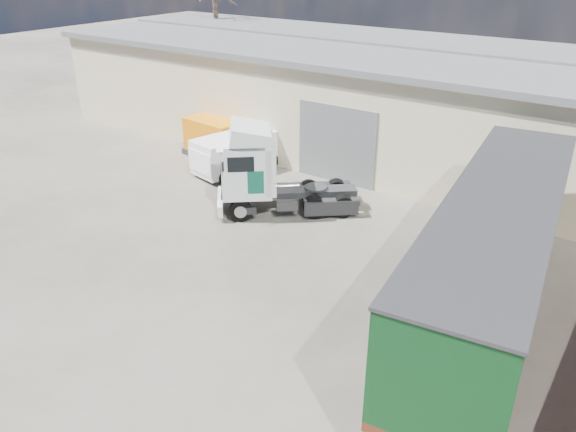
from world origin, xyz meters
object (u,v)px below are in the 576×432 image
Objects in this scene: tractor_unit at (264,175)px; orange_skip at (215,140)px; box_trailer at (495,249)px; panel_van at (235,153)px.

tractor_unit is 1.70× the size of orange_skip.
panel_van is (-13.87, 5.40, -1.63)m from box_trailer.
panel_van is at bearing 151.76° from box_trailer.
tractor_unit is 4.81m from panel_van.
tractor_unit reaches higher than orange_skip.
tractor_unit is at bearing 158.07° from box_trailer.
tractor_unit is 7.39m from orange_skip.
box_trailer is 14.97m from panel_van.
tractor_unit is at bearing -26.63° from orange_skip.
tractor_unit reaches higher than panel_van.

